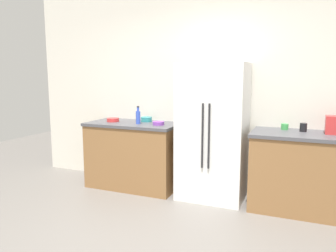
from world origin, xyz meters
TOP-DOWN VIEW (x-y plane):
  - kitchen_back_panel at (0.00, 1.98)m, footprint 5.39×0.10m
  - counter_left at (-0.89, 1.60)m, footprint 1.30×0.68m
  - counter_right at (1.43, 1.60)m, footprint 1.37×0.68m
  - refrigerator at (0.25, 1.61)m, footprint 0.83×0.64m
  - bottle_a at (-0.78, 1.53)m, footprint 0.06×0.06m
  - cup_a at (1.11, 1.79)m, footprint 0.09×0.09m
  - cup_b at (1.32, 1.71)m, footprint 0.08×0.08m
  - bowl_a at (-1.22, 1.58)m, footprint 0.17×0.17m
  - bowl_b at (-0.48, 1.54)m, footprint 0.16×0.16m
  - bowl_c at (-0.77, 1.77)m, footprint 0.16×0.16m

SIDE VIEW (x-z plane):
  - counter_right at x=1.43m, z-range 0.00..0.93m
  - counter_left at x=-0.89m, z-range 0.00..0.93m
  - refrigerator at x=0.25m, z-range 0.00..1.74m
  - bowl_b at x=-0.48m, z-range 0.93..0.97m
  - bowl_a at x=-1.22m, z-range 0.93..0.98m
  - bowl_c at x=-0.77m, z-range 0.93..0.99m
  - cup_a at x=1.11m, z-range 0.93..1.00m
  - cup_b at x=1.32m, z-range 0.93..1.03m
  - bottle_a at x=-0.78m, z-range 0.90..1.15m
  - kitchen_back_panel at x=0.00m, z-range 0.00..3.03m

